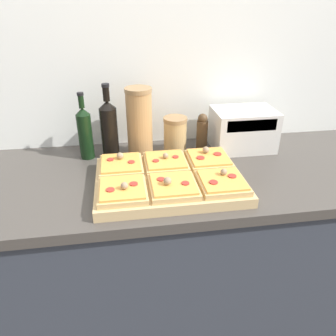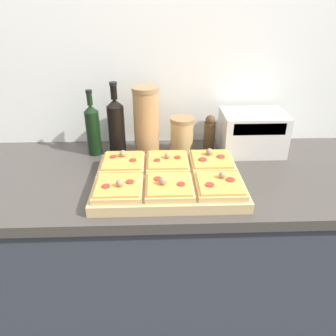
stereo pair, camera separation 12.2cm
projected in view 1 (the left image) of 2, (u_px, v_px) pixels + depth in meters
wall_back at (161, 72)px, 1.48m from camera, size 6.00×0.06×2.50m
kitchen_counter at (172, 258)px, 1.54m from camera, size 2.63×0.67×0.93m
cutting_board at (169, 181)px, 1.22m from camera, size 0.54×0.39×0.04m
pizza_slice_back_left at (121, 165)px, 1.26m from camera, size 0.16×0.17×0.05m
pizza_slice_back_center at (166, 162)px, 1.28m from camera, size 0.16×0.17×0.05m
pizza_slice_back_right at (209, 159)px, 1.31m from camera, size 0.16×0.17×0.06m
pizza_slice_front_left at (122, 190)px, 1.10m from camera, size 0.16×0.17×0.05m
pizza_slice_front_center at (173, 186)px, 1.12m from camera, size 0.16×0.17×0.06m
pizza_slice_front_right at (222, 182)px, 1.14m from camera, size 0.16×0.17×0.05m
olive_oil_bottle at (85, 132)px, 1.38m from camera, size 0.06×0.06×0.29m
wine_bottle at (109, 128)px, 1.39m from camera, size 0.07×0.07×0.32m
grain_jar_tall at (139, 122)px, 1.40m from camera, size 0.11×0.11×0.30m
grain_jar_short at (175, 135)px, 1.45m from camera, size 0.10×0.10×0.16m
pepper_mill at (202, 133)px, 1.46m from camera, size 0.05×0.05×0.17m
toaster_oven at (243, 129)px, 1.48m from camera, size 0.30×0.20×0.18m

